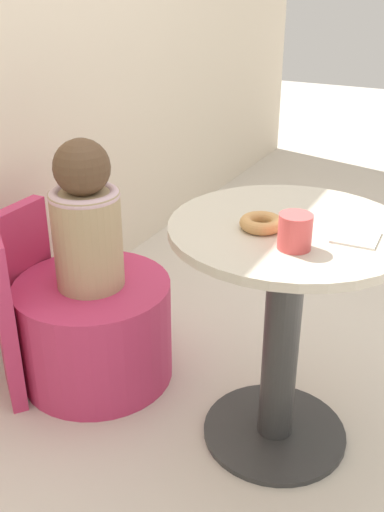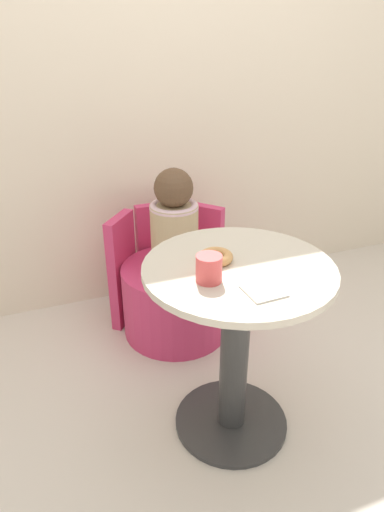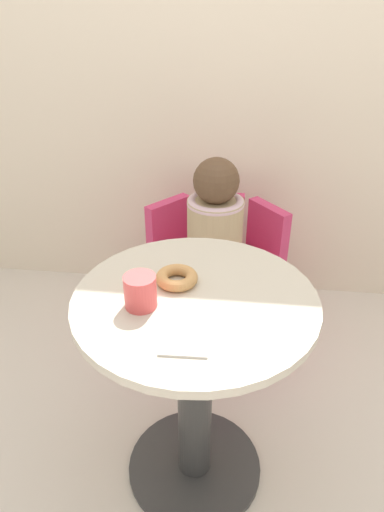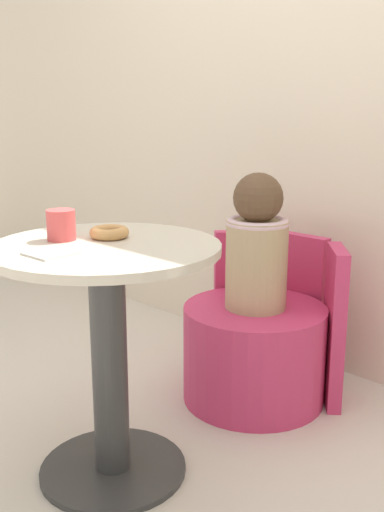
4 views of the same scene
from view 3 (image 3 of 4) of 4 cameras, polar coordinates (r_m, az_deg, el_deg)
name	(u,v)px [view 3 (image 3 of 4)]	position (r m, az deg, el deg)	size (l,w,h in m)	color
ground_plane	(223,463)	(1.73, 3.84, -24.36)	(12.00, 12.00, 0.00)	beige
back_wall	(249,44)	(2.13, 7.15, 24.80)	(6.00, 0.06, 2.40)	beige
round_table	(195,366)	(1.35, 0.37, -13.61)	(0.65, 0.65, 0.71)	#333333
tub_chair	(213,305)	(2.05, 2.60, -6.15)	(0.53, 0.53, 0.37)	#C63360
booth_backrest	(217,258)	(2.17, 3.15, -0.23)	(0.63, 0.23, 0.59)	#C63360
child_figure	(215,222)	(1.83, 2.90, 4.31)	(0.23, 0.23, 0.50)	tan
donut	(177,278)	(1.24, -1.91, -2.72)	(0.12, 0.12, 0.03)	tan
cup	(140,291)	(1.15, -6.48, -4.43)	(0.08, 0.08, 0.09)	#DB4C4C
paper_napkin	(185,340)	(1.06, -0.90, -10.44)	(0.11, 0.11, 0.01)	silver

